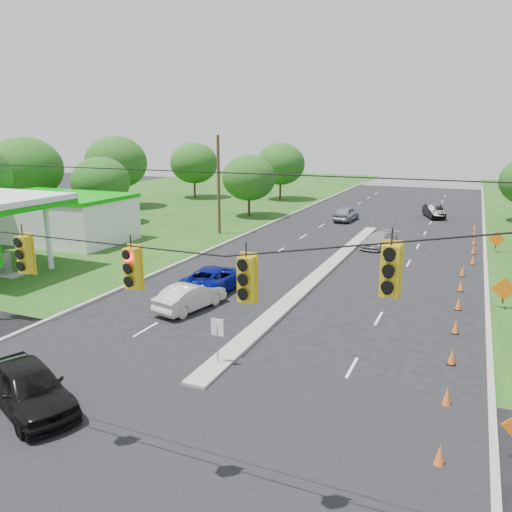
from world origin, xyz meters
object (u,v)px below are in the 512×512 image
at_px(blue_pickup, 215,278).
at_px(black_sedan, 29,387).
at_px(white_sedan, 190,297).
at_px(gas_station, 45,215).

bearing_deg(blue_pickup, black_sedan, 93.01).
xyz_separation_m(black_sedan, blue_pickup, (-0.48, 14.28, -0.07)).
height_order(black_sedan, white_sedan, black_sedan).
relative_size(black_sedan, white_sedan, 1.12).
bearing_deg(black_sedan, white_sedan, 24.33).
relative_size(gas_station, white_sedan, 4.57).
bearing_deg(blue_pickup, white_sedan, 96.96).
height_order(white_sedan, blue_pickup, blue_pickup).
distance_m(gas_station, blue_pickup, 19.62).
height_order(gas_station, black_sedan, gas_station).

